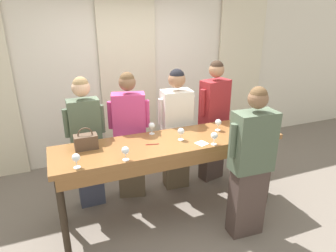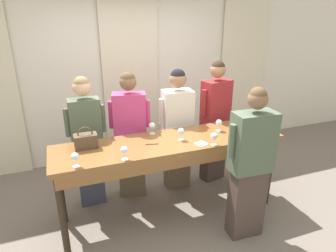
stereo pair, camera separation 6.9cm
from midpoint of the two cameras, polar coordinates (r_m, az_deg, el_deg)
The scene contains 20 objects.
ground_plane at distance 3.86m, azimuth 0.90°, elevation -16.00°, with size 18.00×18.00×0.00m, color #70665B.
wall_back at distance 4.90m, azimuth -6.87°, elevation 10.00°, with size 12.00×0.06×2.80m.
curtain_panel_center at distance 4.85m, azimuth -6.65°, elevation 9.21°, with size 0.89×0.03×2.69m.
curtain_panel_right at distance 5.71m, azimuth 14.40°, elevation 10.49°, with size 0.89×0.03×2.69m.
tasting_bar at distance 3.39m, azimuth 1.12°, elevation -4.52°, with size 2.60×0.67×0.97m.
wine_bottle at distance 3.98m, azimuth 17.21°, elevation 1.90°, with size 0.08×0.08×0.32m.
handbag at distance 3.27m, azimuth -14.81°, elevation -2.71°, with size 0.24×0.14×0.24m.
wine_glass_front_left at distance 2.93m, azimuth -7.66°, elevation -4.62°, with size 0.08×0.08×0.14m.
wine_glass_front_mid at distance 3.27m, azimuth 9.38°, elevation -1.98°, with size 0.08×0.08×0.14m.
wine_glass_front_right at distance 3.35m, azimuth 3.06°, elevation -1.13°, with size 0.08×0.08×0.14m.
wine_glass_center_left at distance 3.52m, azimuth -2.50°, elevation 0.03°, with size 0.08×0.08×0.14m.
wine_glass_center_mid at distance 3.66m, azimuth 10.20°, elevation 0.56°, with size 0.08×0.08×0.14m.
wine_glass_center_right at distance 2.90m, azimuth -16.64°, elevation -5.71°, with size 0.08×0.08×0.14m.
napkin at distance 3.31m, azimuth 6.97°, elevation -3.37°, with size 0.15×0.15×0.00m.
pen at distance 3.27m, azimuth -2.46°, elevation -3.48°, with size 0.14×0.04×0.01m.
guest_olive_jacket at distance 3.72m, azimuth -14.62°, elevation -2.63°, with size 0.47×0.21×1.65m.
guest_pink_top at distance 3.80m, azimuth -6.64°, elevation -1.66°, with size 0.51×0.30×1.67m.
guest_cream_sweater at distance 3.99m, azimuth 2.26°, elevation -0.56°, with size 0.50×0.29×1.66m.
guest_striped_shirt at distance 4.21m, azimuth 9.40°, elevation 1.00°, with size 0.50×0.30×1.73m.
host_pouring at distance 3.22m, azimuth 16.01°, elevation -7.17°, with size 0.54×0.26×1.67m.
Camera 2 is at (-1.10, -2.88, 2.33)m, focal length 32.00 mm.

